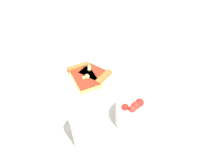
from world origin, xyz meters
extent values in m
plane|color=beige|center=(0.00, 0.00, 0.00)|extent=(2.40, 2.40, 0.00)
cylinder|color=white|center=(-0.01, -0.05, 0.01)|extent=(0.25, 0.25, 0.01)
cube|color=#E5B256|center=(0.00, -0.06, 0.02)|extent=(0.16, 0.17, 0.01)
cube|color=#A36B2D|center=(-0.03, -0.12, 0.02)|extent=(0.08, 0.07, 0.02)
cube|color=#B22D19|center=(0.00, -0.06, 0.02)|extent=(0.14, 0.15, 0.00)
sphere|color=#EAD172|center=(0.00, -0.05, 0.03)|extent=(0.02, 0.02, 0.02)
sphere|color=#F2D87F|center=(0.01, -0.06, 0.03)|extent=(0.01, 0.01, 0.01)
cube|color=#E5B256|center=(-0.04, -0.05, 0.02)|extent=(0.09, 0.12, 0.01)
cube|color=#A36B2D|center=(-0.03, 0.00, 0.02)|extent=(0.08, 0.03, 0.02)
cube|color=#B22D19|center=(-0.04, -0.05, 0.02)|extent=(0.08, 0.10, 0.00)
sphere|color=#F2D87F|center=(-0.04, -0.07, 0.03)|extent=(0.01, 0.01, 0.01)
cylinder|color=#388433|center=(-0.06, -0.08, 0.03)|extent=(0.01, 0.01, 0.00)
sphere|color=#EAD172|center=(-0.06, -0.08, 0.03)|extent=(0.02, 0.02, 0.02)
cylinder|color=white|center=(0.08, 0.18, 0.03)|extent=(0.12, 0.12, 0.07)
torus|color=white|center=(0.08, 0.18, 0.07)|extent=(0.12, 0.12, 0.01)
sphere|color=red|center=(0.08, 0.18, 0.07)|extent=(0.02, 0.02, 0.02)
sphere|color=red|center=(0.07, 0.18, 0.08)|extent=(0.03, 0.03, 0.03)
sphere|color=red|center=(0.10, 0.17, 0.08)|extent=(0.02, 0.02, 0.02)
sphere|color=red|center=(0.10, 0.15, 0.08)|extent=(0.02, 0.02, 0.02)
sphere|color=red|center=(0.08, 0.18, 0.08)|extent=(0.02, 0.02, 0.02)
sphere|color=red|center=(0.08, 0.18, 0.08)|extent=(0.03, 0.03, 0.03)
cylinder|color=silver|center=(0.22, 0.09, 0.06)|extent=(0.07, 0.07, 0.13)
cylinder|color=black|center=(0.22, 0.09, 0.06)|extent=(0.06, 0.06, 0.11)
cube|color=white|center=(0.20, 0.09, 0.10)|extent=(0.03, 0.03, 0.02)
cube|color=white|center=(0.20, 0.08, 0.10)|extent=(0.03, 0.03, 0.02)
cube|color=silver|center=(-0.32, -0.02, 0.00)|extent=(0.17, 0.15, 0.00)
camera|label=1|loc=(0.47, 0.31, 0.56)|focal=34.17mm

